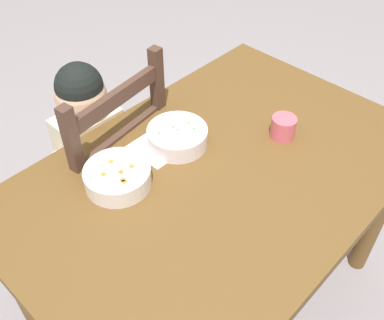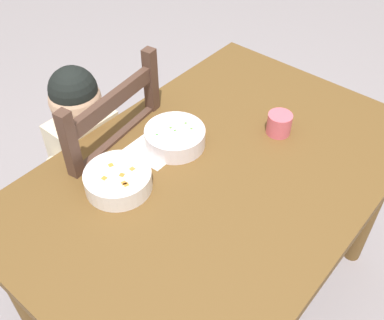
{
  "view_description": "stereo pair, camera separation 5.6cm",
  "coord_description": "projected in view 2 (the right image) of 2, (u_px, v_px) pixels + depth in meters",
  "views": [
    {
      "loc": [
        -0.74,
        -0.6,
        1.69
      ],
      "look_at": [
        -0.06,
        0.05,
        0.79
      ],
      "focal_mm": 42.23,
      "sensor_mm": 36.0,
      "label": 1
    },
    {
      "loc": [
        -0.78,
        -0.56,
        1.69
      ],
      "look_at": [
        -0.06,
        0.05,
        0.79
      ],
      "focal_mm": 42.23,
      "sensor_mm": 36.0,
      "label": 2
    }
  ],
  "objects": [
    {
      "name": "bowl_of_peas",
      "position": [
        175.0,
        137.0,
        1.41
      ],
      "size": [
        0.19,
        0.19,
        0.06
      ],
      "color": "white",
      "rests_on": "dining_table"
    },
    {
      "name": "spoon",
      "position": [
        135.0,
        167.0,
        1.35
      ],
      "size": [
        0.11,
        0.11,
        0.01
      ],
      "color": "silver",
      "rests_on": "dining_table"
    },
    {
      "name": "drinking_cup",
      "position": [
        279.0,
        124.0,
        1.45
      ],
      "size": [
        0.08,
        0.08,
        0.07
      ],
      "primitive_type": "cylinder",
      "color": "#DE5E6F",
      "rests_on": "dining_table"
    },
    {
      "name": "dining_table",
      "position": [
        217.0,
        194.0,
        1.42
      ],
      "size": [
        1.27,
        0.85,
        0.74
      ],
      "color": "brown",
      "rests_on": "ground"
    },
    {
      "name": "paper_napkin",
      "position": [
        158.0,
        146.0,
        1.42
      ],
      "size": [
        0.17,
        0.15,
        0.0
      ],
      "primitive_type": "cube",
      "rotation": [
        0.0,
        0.0,
        0.01
      ],
      "color": "white",
      "rests_on": "dining_table"
    },
    {
      "name": "dining_chair",
      "position": [
        98.0,
        182.0,
        1.7
      ],
      "size": [
        0.47,
        0.47,
        0.96
      ],
      "color": "#4D3328",
      "rests_on": "ground"
    },
    {
      "name": "bowl_of_carrots",
      "position": [
        118.0,
        180.0,
        1.27
      ],
      "size": [
        0.19,
        0.19,
        0.06
      ],
      "color": "white",
      "rests_on": "dining_table"
    },
    {
      "name": "ground_plane",
      "position": [
        211.0,
        296.0,
        1.85
      ],
      "size": [
        8.0,
        8.0,
        0.0
      ],
      "primitive_type": "plane",
      "color": "gray"
    },
    {
      "name": "child_figure",
      "position": [
        91.0,
        151.0,
        1.58
      ],
      "size": [
        0.32,
        0.31,
        0.94
      ],
      "color": "beige",
      "rests_on": "ground"
    }
  ]
}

